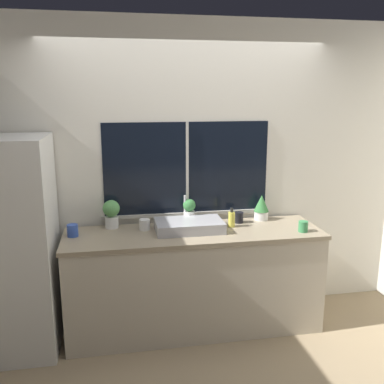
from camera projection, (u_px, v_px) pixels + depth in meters
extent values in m
plane|color=#937F60|center=(201.00, 345.00, 3.57)|extent=(14.00, 14.00, 0.00)
cube|color=silver|center=(187.00, 172.00, 3.93)|extent=(8.00, 0.06, 2.70)
cube|color=black|center=(187.00, 168.00, 3.88)|extent=(1.51, 0.01, 0.83)
cube|color=#BCB7AD|center=(187.00, 168.00, 3.88)|extent=(0.02, 0.01, 0.83)
cube|color=#BCB7AD|center=(187.00, 214.00, 3.97)|extent=(1.57, 0.04, 0.03)
cube|color=silver|center=(348.00, 154.00, 5.07)|extent=(0.06, 7.00, 2.70)
cube|color=beige|center=(194.00, 282.00, 3.77)|extent=(2.18, 0.62, 0.86)
cube|color=gray|center=(194.00, 234.00, 3.67)|extent=(2.21, 0.64, 0.03)
cube|color=silver|center=(12.00, 247.00, 3.38)|extent=(0.65, 0.70, 1.74)
cube|color=#ADADB2|center=(189.00, 226.00, 3.68)|extent=(0.58, 0.34, 0.09)
cylinder|color=#B7B7BC|center=(185.00, 222.00, 3.88)|extent=(0.04, 0.04, 0.03)
cylinder|color=#B7B7BC|center=(185.00, 208.00, 3.85)|extent=(0.02, 0.02, 0.24)
cylinder|color=white|center=(112.00, 222.00, 3.76)|extent=(0.11, 0.11, 0.10)
sphere|color=#569951|center=(111.00, 208.00, 3.73)|extent=(0.15, 0.15, 0.15)
cylinder|color=white|center=(189.00, 217.00, 3.88)|extent=(0.10, 0.10, 0.12)
sphere|color=#387A3D|center=(189.00, 205.00, 3.85)|extent=(0.11, 0.11, 0.11)
cylinder|color=white|center=(261.00, 215.00, 4.00)|extent=(0.13, 0.13, 0.08)
cone|color=#387A3D|center=(262.00, 203.00, 3.98)|extent=(0.14, 0.14, 0.15)
cylinder|color=#DBD14C|center=(232.00, 219.00, 3.78)|extent=(0.06, 0.06, 0.13)
cylinder|color=black|center=(232.00, 210.00, 3.76)|extent=(0.03, 0.03, 0.04)
cylinder|color=#38844C|center=(303.00, 226.00, 3.65)|extent=(0.08, 0.08, 0.09)
cylinder|color=white|center=(145.00, 225.00, 3.70)|extent=(0.09, 0.09, 0.09)
cylinder|color=black|center=(239.00, 217.00, 3.91)|extent=(0.08, 0.08, 0.10)
cylinder|color=#3351AD|center=(73.00, 231.00, 3.53)|extent=(0.09, 0.09, 0.10)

